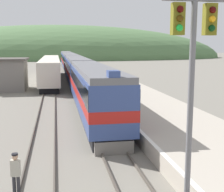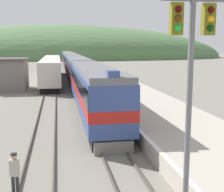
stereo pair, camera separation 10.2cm
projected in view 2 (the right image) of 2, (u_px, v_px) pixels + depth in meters
track_main at (70, 71)px, 74.54m from camera, size 1.52×180.00×0.16m
track_siding at (53, 71)px, 73.86m from camera, size 1.51×180.00×0.16m
platform at (103, 77)px, 55.87m from camera, size 6.55×140.00×0.94m
distant_hills at (63, 58)px, 156.04m from camera, size 164.32×73.95×32.24m
station_shed at (5, 74)px, 42.38m from camera, size 6.22×6.31×4.34m
express_train_lead_car at (94, 90)px, 26.24m from camera, size 2.87×19.77×4.66m
carriage_second at (77, 70)px, 47.49m from camera, size 2.86×21.68×4.30m
carriage_third at (71, 62)px, 69.43m from camera, size 2.86×21.68×4.30m
carriage_fourth at (68, 58)px, 91.38m from camera, size 2.86×21.68×4.30m
siding_train at (52, 69)px, 53.82m from camera, size 2.90×32.47×3.95m
signal_mast_main at (191, 61)px, 10.26m from camera, size 2.20×0.42×8.35m
track_worker at (15, 172)px, 12.37m from camera, size 0.39×0.27×1.81m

